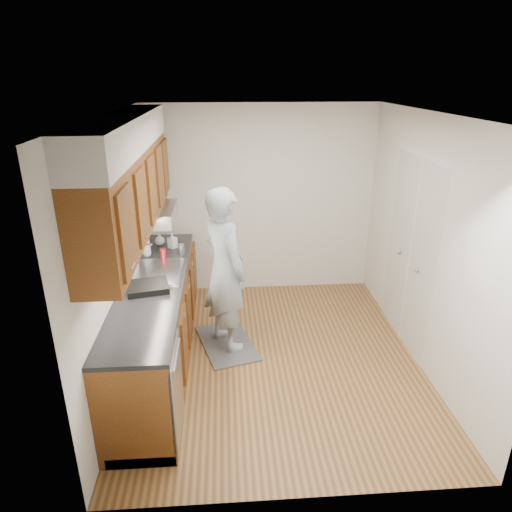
{
  "coord_description": "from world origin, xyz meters",
  "views": [
    {
      "loc": [
        -0.49,
        -4.1,
        2.83
      ],
      "look_at": [
        -0.17,
        0.25,
        1.08
      ],
      "focal_mm": 32.0,
      "sensor_mm": 36.0,
      "label": 1
    }
  ],
  "objects_px": {
    "person": "(225,259)",
    "soap_bottle_b": "(172,240)",
    "steel_can": "(181,250)",
    "soap_bottle_c": "(160,239)",
    "soda_can": "(163,254)",
    "soap_bottle_a": "(146,244)",
    "dish_rack": "(148,287)"
  },
  "relations": [
    {
      "from": "soap_bottle_a",
      "to": "soap_bottle_b",
      "type": "height_order",
      "value": "soap_bottle_a"
    },
    {
      "from": "steel_can",
      "to": "dish_rack",
      "type": "height_order",
      "value": "steel_can"
    },
    {
      "from": "person",
      "to": "steel_can",
      "type": "distance_m",
      "value": 0.61
    },
    {
      "from": "soap_bottle_c",
      "to": "soda_can",
      "type": "bearing_deg",
      "value": -78.19
    },
    {
      "from": "soda_can",
      "to": "dish_rack",
      "type": "relative_size",
      "value": 0.32
    },
    {
      "from": "soap_bottle_c",
      "to": "soda_can",
      "type": "height_order",
      "value": "soap_bottle_c"
    },
    {
      "from": "person",
      "to": "soap_bottle_b",
      "type": "height_order",
      "value": "person"
    },
    {
      "from": "soap_bottle_c",
      "to": "dish_rack",
      "type": "height_order",
      "value": "soap_bottle_c"
    },
    {
      "from": "soap_bottle_b",
      "to": "soap_bottle_c",
      "type": "height_order",
      "value": "soap_bottle_b"
    },
    {
      "from": "person",
      "to": "soap_bottle_b",
      "type": "xyz_separation_m",
      "value": [
        -0.6,
        0.61,
        0.01
      ]
    },
    {
      "from": "soap_bottle_a",
      "to": "person",
      "type": "bearing_deg",
      "value": -24.47
    },
    {
      "from": "dish_rack",
      "to": "soda_can",
      "type": "bearing_deg",
      "value": 72.58
    },
    {
      "from": "person",
      "to": "steel_can",
      "type": "height_order",
      "value": "person"
    },
    {
      "from": "person",
      "to": "soap_bottle_c",
      "type": "distance_m",
      "value": 1.05
    },
    {
      "from": "steel_can",
      "to": "soap_bottle_c",
      "type": "bearing_deg",
      "value": 129.53
    },
    {
      "from": "soap_bottle_b",
      "to": "person",
      "type": "bearing_deg",
      "value": -45.71
    },
    {
      "from": "person",
      "to": "soap_bottle_a",
      "type": "distance_m",
      "value": 0.95
    },
    {
      "from": "soap_bottle_a",
      "to": "steel_can",
      "type": "bearing_deg",
      "value": -1.62
    },
    {
      "from": "steel_can",
      "to": "soap_bottle_b",
      "type": "bearing_deg",
      "value": 117.47
    },
    {
      "from": "soap_bottle_a",
      "to": "soap_bottle_b",
      "type": "bearing_deg",
      "value": 40.0
    },
    {
      "from": "soap_bottle_a",
      "to": "soap_bottle_c",
      "type": "bearing_deg",
      "value": 72.53
    },
    {
      "from": "dish_rack",
      "to": "steel_can",
      "type": "bearing_deg",
      "value": 61.25
    },
    {
      "from": "soap_bottle_b",
      "to": "soap_bottle_c",
      "type": "relative_size",
      "value": 1.25
    },
    {
      "from": "soap_bottle_c",
      "to": "dish_rack",
      "type": "relative_size",
      "value": 0.4
    },
    {
      "from": "person",
      "to": "soda_can",
      "type": "distance_m",
      "value": 0.72
    },
    {
      "from": "soap_bottle_a",
      "to": "soap_bottle_c",
      "type": "relative_size",
      "value": 1.75
    },
    {
      "from": "soap_bottle_b",
      "to": "steel_can",
      "type": "bearing_deg",
      "value": -62.53
    },
    {
      "from": "soap_bottle_c",
      "to": "person",
      "type": "bearing_deg",
      "value": -43.57
    },
    {
      "from": "person",
      "to": "dish_rack",
      "type": "height_order",
      "value": "person"
    },
    {
      "from": "soap_bottle_b",
      "to": "soap_bottle_c",
      "type": "bearing_deg",
      "value": 145.99
    },
    {
      "from": "soap_bottle_b",
      "to": "soap_bottle_c",
      "type": "distance_m",
      "value": 0.19
    },
    {
      "from": "soap_bottle_a",
      "to": "steel_can",
      "type": "xyz_separation_m",
      "value": [
        0.38,
        -0.01,
        -0.07
      ]
    }
  ]
}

